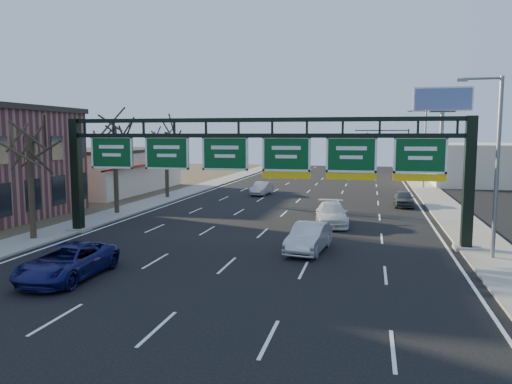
% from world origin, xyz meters
% --- Properties ---
extents(ground, '(160.00, 160.00, 0.00)m').
position_xyz_m(ground, '(0.00, 0.00, 0.00)').
color(ground, black).
rests_on(ground, ground).
extents(sidewalk_left, '(3.00, 120.00, 0.12)m').
position_xyz_m(sidewalk_left, '(-12.80, 20.00, 0.06)').
color(sidewalk_left, gray).
rests_on(sidewalk_left, ground).
extents(sidewalk_right, '(3.00, 120.00, 0.12)m').
position_xyz_m(sidewalk_right, '(12.80, 20.00, 0.06)').
color(sidewalk_right, gray).
rests_on(sidewalk_right, ground).
extents(dirt_strip_left, '(21.00, 120.00, 0.06)m').
position_xyz_m(dirt_strip_left, '(-25.00, 20.00, 0.03)').
color(dirt_strip_left, '#473D2B').
rests_on(dirt_strip_left, ground).
extents(lane_markings, '(21.60, 120.00, 0.01)m').
position_xyz_m(lane_markings, '(0.00, 20.00, 0.01)').
color(lane_markings, white).
rests_on(lane_markings, ground).
extents(sign_gantry, '(24.60, 1.20, 7.20)m').
position_xyz_m(sign_gantry, '(0.16, 8.00, 4.63)').
color(sign_gantry, black).
rests_on(sign_gantry, ground).
extents(cream_strip, '(10.90, 18.40, 4.70)m').
position_xyz_m(cream_strip, '(-21.48, 29.00, 2.36)').
color(cream_strip, '#BAB29A').
rests_on(cream_strip, ground).
extents(building_right_distant, '(12.00, 20.00, 5.00)m').
position_xyz_m(building_right_distant, '(20.00, 50.00, 2.50)').
color(building_right_distant, '#BAB29A').
rests_on(building_right_distant, ground).
extents(tree_gantry, '(3.60, 3.60, 8.48)m').
position_xyz_m(tree_gantry, '(-12.80, 5.00, 7.11)').
color(tree_gantry, '#31271B').
rests_on(tree_gantry, sidewalk_left).
extents(tree_mid, '(3.60, 3.60, 9.24)m').
position_xyz_m(tree_mid, '(-12.80, 15.00, 7.85)').
color(tree_mid, '#31271B').
rests_on(tree_mid, sidewalk_left).
extents(tree_far, '(3.60, 3.60, 8.86)m').
position_xyz_m(tree_far, '(-12.80, 25.00, 7.48)').
color(tree_far, '#31271B').
rests_on(tree_far, sidewalk_left).
extents(streetlight_near, '(2.15, 0.22, 9.00)m').
position_xyz_m(streetlight_near, '(12.47, 6.00, 5.08)').
color(streetlight_near, slate).
rests_on(streetlight_near, sidewalk_right).
extents(streetlight_far, '(2.15, 0.22, 9.00)m').
position_xyz_m(streetlight_far, '(12.47, 40.00, 5.08)').
color(streetlight_far, slate).
rests_on(streetlight_far, sidewalk_right).
extents(billboard_right, '(7.00, 0.50, 12.00)m').
position_xyz_m(billboard_right, '(15.00, 44.98, 9.06)').
color(billboard_right, slate).
rests_on(billboard_right, ground).
extents(traffic_signal_mast, '(10.16, 0.54, 7.00)m').
position_xyz_m(traffic_signal_mast, '(5.69, 55.00, 5.50)').
color(traffic_signal_mast, black).
rests_on(traffic_signal_mast, ground).
extents(car_blue_suv, '(2.49, 5.35, 1.48)m').
position_xyz_m(car_blue_suv, '(-6.10, -1.65, 0.74)').
color(car_blue_suv, '#131554').
rests_on(car_blue_suv, ground).
extents(car_silver_sedan, '(2.19, 4.78, 1.52)m').
position_xyz_m(car_silver_sedan, '(3.47, 5.68, 0.76)').
color(car_silver_sedan, '#AFB0B4').
rests_on(car_silver_sedan, ground).
extents(car_white_wagon, '(2.71, 5.46, 1.53)m').
position_xyz_m(car_white_wagon, '(4.03, 13.87, 0.76)').
color(car_white_wagon, silver).
rests_on(car_white_wagon, ground).
extents(car_grey_far, '(1.65, 4.07, 1.39)m').
position_xyz_m(car_grey_far, '(9.46, 24.32, 0.69)').
color(car_grey_far, '#404345').
rests_on(car_grey_far, ground).
extents(car_silver_distant, '(1.86, 4.16, 1.32)m').
position_xyz_m(car_silver_distant, '(-4.34, 29.74, 0.66)').
color(car_silver_distant, '#A5A5AA').
rests_on(car_silver_distant, ground).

